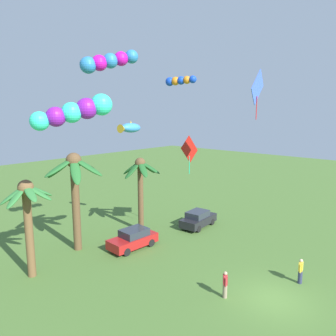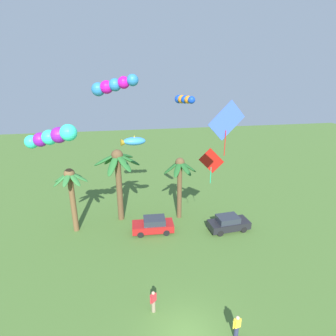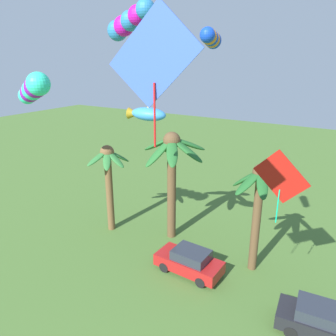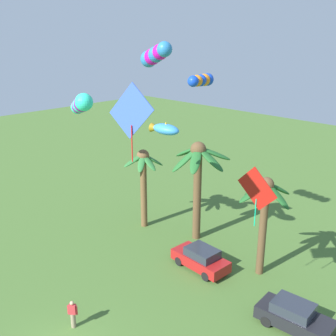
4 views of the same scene
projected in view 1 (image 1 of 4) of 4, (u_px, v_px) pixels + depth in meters
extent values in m
plane|color=#476B2D|center=(273.00, 300.00, 18.30)|extent=(120.00, 120.00, 0.00)
cylinder|color=brown|center=(141.00, 197.00, 28.47)|extent=(0.49, 0.49, 6.12)
ellipsoid|color=#1E5623|center=(147.00, 167.00, 28.60)|extent=(1.83, 0.68, 1.41)
ellipsoid|color=#1E5623|center=(137.00, 166.00, 28.80)|extent=(1.26, 1.98, 1.23)
ellipsoid|color=#1E5623|center=(132.00, 168.00, 28.32)|extent=(1.17, 1.88, 1.42)
ellipsoid|color=#1E5623|center=(133.00, 170.00, 27.51)|extent=(1.79, 0.76, 1.49)
ellipsoid|color=#1E5623|center=(143.00, 169.00, 27.21)|extent=(1.37, 1.93, 1.28)
ellipsoid|color=#1E5623|center=(150.00, 168.00, 27.70)|extent=(1.25, 2.01, 1.17)
sphere|color=brown|center=(140.00, 163.00, 27.94)|extent=(0.92, 0.92, 0.92)
cylinder|color=brown|center=(29.00, 233.00, 20.45)|extent=(0.51, 0.51, 5.87)
ellipsoid|color=#2D7033|center=(39.00, 191.00, 20.51)|extent=(1.76, 0.76, 1.10)
ellipsoid|color=#2D7033|center=(28.00, 190.00, 20.74)|extent=(1.34, 1.67, 1.19)
ellipsoid|color=#2D7033|center=(17.00, 193.00, 20.29)|extent=(1.01, 1.66, 1.31)
ellipsoid|color=#2D7033|center=(13.00, 195.00, 19.62)|extent=(1.72, 0.96, 1.22)
ellipsoid|color=#2D7033|center=(16.00, 197.00, 19.36)|extent=(1.68, 0.99, 1.28)
ellipsoid|color=#2D7033|center=(30.00, 193.00, 19.35)|extent=(0.76, 1.84, 0.90)
ellipsoid|color=#2D7033|center=(39.00, 193.00, 19.97)|extent=(1.47, 1.64, 1.11)
sphere|color=brown|center=(26.00, 187.00, 19.95)|extent=(0.97, 0.97, 0.97)
cylinder|color=brown|center=(76.00, 206.00, 24.44)|extent=(0.59, 0.59, 6.95)
ellipsoid|color=#236028|center=(86.00, 165.00, 24.76)|extent=(2.34, 0.85, 1.58)
ellipsoid|color=#236028|center=(76.00, 162.00, 25.04)|extent=(2.13, 2.31, 1.24)
ellipsoid|color=#236028|center=(61.00, 168.00, 23.98)|extent=(1.96, 2.14, 1.75)
ellipsoid|color=#236028|center=(59.00, 168.00, 23.15)|extent=(2.43, 0.88, 1.40)
ellipsoid|color=#236028|center=(76.00, 171.00, 23.07)|extent=(1.57, 2.23, 1.84)
ellipsoid|color=#236028|center=(88.00, 167.00, 23.74)|extent=(1.83, 2.36, 1.52)
sphere|color=brown|center=(74.00, 160.00, 23.84)|extent=(1.13, 1.13, 1.13)
cube|color=#A51919|center=(133.00, 241.00, 25.12)|extent=(3.98, 1.89, 0.70)
cube|color=#282D38|center=(134.00, 232.00, 25.12)|extent=(2.10, 1.59, 0.56)
cylinder|color=black|center=(127.00, 252.00, 23.79)|extent=(0.61, 0.21, 0.60)
cylinder|color=black|center=(114.00, 246.00, 24.87)|extent=(0.61, 0.21, 0.60)
cylinder|color=black|center=(151.00, 243.00, 25.48)|extent=(0.61, 0.21, 0.60)
cylinder|color=black|center=(138.00, 237.00, 26.56)|extent=(0.61, 0.21, 0.60)
cube|color=black|center=(198.00, 220.00, 29.84)|extent=(4.02, 2.01, 0.70)
cube|color=#282D38|center=(198.00, 214.00, 29.61)|extent=(2.14, 1.65, 0.56)
cylinder|color=black|center=(198.00, 218.00, 31.31)|extent=(0.61, 0.23, 0.60)
cylinder|color=black|center=(212.00, 222.00, 30.37)|extent=(0.61, 0.23, 0.60)
cylinder|color=black|center=(184.00, 225.00, 29.41)|extent=(0.61, 0.23, 0.60)
cylinder|color=black|center=(199.00, 229.00, 28.48)|extent=(0.61, 0.23, 0.60)
cylinder|color=gray|center=(225.00, 291.00, 18.44)|extent=(0.26, 0.26, 0.84)
cube|color=#B72D33|center=(225.00, 279.00, 18.32)|extent=(0.44, 0.42, 0.54)
sphere|color=tan|center=(225.00, 273.00, 18.25)|extent=(0.21, 0.21, 0.21)
cylinder|color=#B72D33|center=(226.00, 282.00, 18.10)|extent=(0.09, 0.09, 0.52)
cylinder|color=#B72D33|center=(225.00, 278.00, 18.55)|extent=(0.09, 0.09, 0.52)
cylinder|color=#2D3351|center=(300.00, 277.00, 19.98)|extent=(0.26, 0.26, 0.84)
cube|color=yellow|center=(301.00, 266.00, 19.86)|extent=(0.42, 0.30, 0.54)
sphere|color=beige|center=(301.00, 261.00, 19.80)|extent=(0.21, 0.21, 0.21)
cylinder|color=yellow|center=(301.00, 266.00, 20.07)|extent=(0.09, 0.09, 0.52)
cylinder|color=yellow|center=(300.00, 269.00, 19.68)|extent=(0.09, 0.09, 0.52)
cube|color=#4064E0|center=(257.00, 87.00, 20.11)|extent=(2.22, 0.36, 2.23)
cylinder|color=red|center=(257.00, 108.00, 20.33)|extent=(0.05, 0.05, 1.45)
sphere|color=#2878BC|center=(88.00, 65.00, 19.60)|extent=(1.01, 1.01, 1.01)
sphere|color=#D311A7|center=(99.00, 63.00, 19.84)|extent=(0.97, 0.97, 0.97)
sphere|color=#2878BC|center=(110.00, 61.00, 20.09)|extent=(0.93, 0.93, 0.93)
sphere|color=#D311A7|center=(121.00, 59.00, 20.33)|extent=(0.89, 0.89, 0.89)
sphere|color=#2878BC|center=(132.00, 57.00, 20.58)|extent=(0.85, 0.85, 0.85)
cube|color=#B41711|center=(190.00, 149.00, 26.43)|extent=(2.28, 0.18, 2.28)
cylinder|color=#0BD99C|center=(189.00, 165.00, 26.65)|extent=(0.05, 0.05, 1.48)
sphere|color=#2FE9BC|center=(101.00, 105.00, 16.28)|extent=(1.09, 1.09, 1.09)
sphere|color=purple|center=(87.00, 109.00, 16.03)|extent=(1.05, 1.05, 1.05)
sphere|color=#2FE9BC|center=(71.00, 113.00, 15.77)|extent=(1.01, 1.01, 1.01)
sphere|color=purple|center=(56.00, 117.00, 15.52)|extent=(0.96, 0.96, 0.96)
sphere|color=#2FE9BC|center=(40.00, 121.00, 15.27)|extent=(0.92, 0.92, 0.92)
ellipsoid|color=#378DE2|center=(131.00, 128.00, 21.42)|extent=(1.89, 1.15, 0.70)
cone|color=#AF871D|center=(123.00, 129.00, 20.77)|extent=(0.66, 0.64, 0.58)
cone|color=#AF871D|center=(131.00, 123.00, 21.37)|extent=(0.40, 0.40, 0.36)
sphere|color=blue|center=(170.00, 82.00, 23.05)|extent=(0.62, 0.62, 0.62)
sphere|color=orange|center=(175.00, 81.00, 22.87)|extent=(0.60, 0.60, 0.60)
sphere|color=blue|center=(181.00, 81.00, 22.69)|extent=(0.57, 0.57, 0.57)
sphere|color=orange|center=(187.00, 80.00, 22.50)|extent=(0.55, 0.55, 0.55)
sphere|color=blue|center=(193.00, 79.00, 22.32)|extent=(0.52, 0.52, 0.52)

